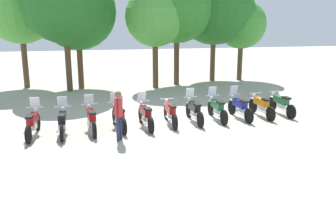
% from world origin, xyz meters
% --- Properties ---
extents(ground_plane, '(80.00, 80.00, 0.00)m').
position_xyz_m(ground_plane, '(0.00, 0.00, 0.00)').
color(ground_plane, '#ADA899').
extents(motorcycle_0, '(0.62, 2.19, 1.37)m').
position_xyz_m(motorcycle_0, '(-5.35, -0.28, 0.52)').
color(motorcycle_0, black).
rests_on(motorcycle_0, ground_plane).
extents(motorcycle_1, '(0.62, 2.19, 1.37)m').
position_xyz_m(motorcycle_1, '(-4.28, -0.37, 0.52)').
color(motorcycle_1, black).
rests_on(motorcycle_1, ground_plane).
extents(motorcycle_2, '(0.62, 2.19, 1.37)m').
position_xyz_m(motorcycle_2, '(-3.21, -0.20, 0.52)').
color(motorcycle_2, black).
rests_on(motorcycle_2, ground_plane).
extents(motorcycle_3, '(0.62, 2.18, 1.37)m').
position_xyz_m(motorcycle_3, '(-2.15, -0.06, 0.52)').
color(motorcycle_3, black).
rests_on(motorcycle_3, ground_plane).
extents(motorcycle_4, '(0.62, 2.19, 1.37)m').
position_xyz_m(motorcycle_4, '(-1.08, -0.10, 0.52)').
color(motorcycle_4, black).
rests_on(motorcycle_4, ground_plane).
extents(motorcycle_5, '(0.62, 2.19, 0.99)m').
position_xyz_m(motorcycle_5, '(-0.00, 0.09, 0.50)').
color(motorcycle_5, black).
rests_on(motorcycle_5, ground_plane).
extents(motorcycle_6, '(0.62, 2.19, 1.37)m').
position_xyz_m(motorcycle_6, '(1.07, 0.19, 0.52)').
color(motorcycle_6, black).
rests_on(motorcycle_6, ground_plane).
extents(motorcycle_7, '(0.62, 2.19, 1.37)m').
position_xyz_m(motorcycle_7, '(2.14, 0.28, 0.52)').
color(motorcycle_7, black).
rests_on(motorcycle_7, ground_plane).
extents(motorcycle_8, '(0.62, 2.19, 1.37)m').
position_xyz_m(motorcycle_8, '(3.20, 0.29, 0.52)').
color(motorcycle_8, black).
rests_on(motorcycle_8, ground_plane).
extents(motorcycle_9, '(0.62, 2.19, 0.99)m').
position_xyz_m(motorcycle_9, '(4.27, 0.35, 0.50)').
color(motorcycle_9, black).
rests_on(motorcycle_9, ground_plane).
extents(motorcycle_10, '(0.62, 2.19, 0.99)m').
position_xyz_m(motorcycle_10, '(5.34, 0.48, 0.50)').
color(motorcycle_10, black).
rests_on(motorcycle_10, ground_plane).
extents(person_0, '(0.34, 0.36, 1.83)m').
position_xyz_m(person_0, '(-2.25, -1.50, 1.09)').
color(person_0, '#232D4C').
rests_on(person_0, ground_plane).
extents(tree_0, '(4.40, 4.40, 7.20)m').
position_xyz_m(tree_0, '(-7.24, 10.25, 4.98)').
color(tree_0, brown).
rests_on(tree_0, ground_plane).
extents(tree_1, '(5.09, 5.09, 7.95)m').
position_xyz_m(tree_1, '(-4.44, 8.37, 5.39)').
color(tree_1, brown).
rests_on(tree_1, ground_plane).
extents(tree_2, '(4.77, 4.77, 7.21)m').
position_xyz_m(tree_2, '(-3.76, 9.16, 4.81)').
color(tree_2, brown).
rests_on(tree_2, ground_plane).
extents(tree_3, '(3.74, 3.74, 6.36)m').
position_xyz_m(tree_3, '(0.95, 8.36, 4.47)').
color(tree_3, brown).
rests_on(tree_3, ground_plane).
extents(tree_4, '(4.83, 4.83, 7.62)m').
position_xyz_m(tree_4, '(2.55, 9.12, 5.19)').
color(tree_4, brown).
rests_on(tree_4, ground_plane).
extents(tree_5, '(5.51, 5.51, 8.08)m').
position_xyz_m(tree_5, '(5.48, 10.11, 5.32)').
color(tree_5, brown).
rests_on(tree_5, ground_plane).
extents(tree_6, '(3.47, 3.47, 5.74)m').
position_xyz_m(tree_6, '(7.53, 9.94, 3.99)').
color(tree_6, brown).
rests_on(tree_6, ground_plane).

